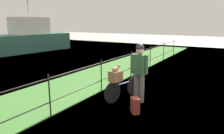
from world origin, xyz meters
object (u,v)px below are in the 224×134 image
wooden_crate (115,76)px  moored_boat_mid (30,39)px  mooring_bollard (142,72)px  terrier_dog (116,68)px  backpack_on_paving (135,105)px  cyclist_person (140,68)px  bicycle_main (123,88)px

wooden_crate → moored_boat_mid: bearing=61.2°
mooring_bollard → moored_boat_mid: moored_boat_mid is taller
wooden_crate → terrier_dog: (0.02, -0.01, 0.22)m
wooden_crate → moored_boat_mid: (6.06, 11.03, 0.19)m
terrier_dog → backpack_on_paving: bearing=-118.4°
mooring_bollard → backpack_on_paving: bearing=-160.4°
terrier_dog → cyclist_person: (0.36, -0.55, 0.01)m
cyclist_person → moored_boat_mid: 12.91m
bicycle_main → moored_boat_mid: (5.73, 11.12, 0.62)m
bicycle_main → backpack_on_paving: 1.04m
terrier_dog → moored_boat_mid: 12.58m
terrier_dog → moored_boat_mid: (6.04, 11.04, -0.04)m
mooring_bollard → terrier_dog: bearing=-172.5°
terrier_dog → mooring_bollard: (2.87, 0.38, -0.75)m
backpack_on_paving → moored_boat_mid: (6.47, 11.84, 0.75)m
wooden_crate → backpack_on_paving: size_ratio=0.81×
bicycle_main → terrier_dog: terrier_dog is taller
bicycle_main → mooring_bollard: bearing=10.0°
cyclist_person → mooring_bollard: bearing=20.4°
bicycle_main → moored_boat_mid: moored_boat_mid is taller
terrier_dog → backpack_on_paving: (-0.43, -0.80, -0.79)m
mooring_bollard → cyclist_person: bearing=-159.6°
wooden_crate → terrier_dog: size_ratio=1.00×
terrier_dog → backpack_on_paving: size_ratio=0.81×
wooden_crate → terrier_dog: 0.23m
wooden_crate → cyclist_person: 0.72m
terrier_dog → mooring_bollard: terrier_dog is taller
backpack_on_paving → mooring_bollard: (3.30, 1.18, 0.04)m
wooden_crate → backpack_on_paving: bearing=-116.9°
backpack_on_paving → mooring_bollard: size_ratio=0.82×
terrier_dog → cyclist_person: cyclist_person is taller
wooden_crate → cyclist_person: cyclist_person is taller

